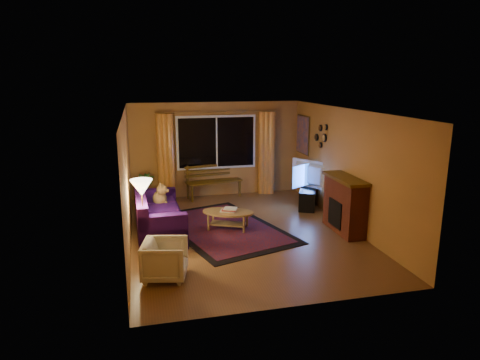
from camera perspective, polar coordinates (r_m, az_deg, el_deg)
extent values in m
cube|color=brown|center=(8.90, 0.45, -7.09)|extent=(4.50, 6.00, 0.02)
cube|color=white|center=(8.35, 0.49, 9.31)|extent=(4.50, 6.00, 0.02)
cube|color=#B47837|center=(11.43, -3.18, 4.09)|extent=(4.50, 0.02, 2.50)
cube|color=#B47837|center=(8.30, -14.85, 0.01)|extent=(0.02, 6.00, 2.50)
cube|color=#B47837|center=(9.33, 14.07, 1.53)|extent=(0.02, 6.00, 2.50)
cube|color=black|center=(11.33, -3.13, 5.03)|extent=(2.00, 0.02, 1.30)
cylinder|color=#BF8C3F|center=(11.20, -3.14, 9.05)|extent=(3.20, 0.03, 0.03)
cylinder|color=orange|center=(11.16, -9.89, 3.00)|extent=(0.36, 0.36, 2.24)
cylinder|color=orange|center=(11.64, 3.51, 3.61)|extent=(0.36, 0.36, 2.24)
cube|color=#4A3009|center=(11.37, -3.48, -1.26)|extent=(1.54, 0.71, 0.44)
imported|color=#235B1E|center=(10.70, -12.60, -1.46)|extent=(0.58, 0.58, 0.83)
cube|color=#210841|center=(8.93, -10.76, -4.31)|extent=(0.96, 2.13, 0.85)
imported|color=beige|center=(6.98, -9.97, -10.18)|extent=(0.76, 0.79, 0.69)
cylinder|color=#BF8C3F|center=(8.04, -12.79, -4.67)|extent=(0.25, 0.25, 1.32)
cube|color=#68100C|center=(9.14, -2.29, -6.40)|extent=(2.89, 3.68, 0.02)
cylinder|color=olive|center=(9.03, -1.61, -5.38)|extent=(1.43, 1.43, 0.39)
cube|color=black|center=(10.72, 9.02, -2.26)|extent=(0.81, 1.18, 0.47)
imported|color=black|center=(10.58, 9.13, 0.70)|extent=(0.73, 1.07, 0.67)
cube|color=maroon|center=(9.06, 13.79, -3.38)|extent=(0.40, 1.20, 1.10)
cube|color=orange|center=(11.44, 8.37, 6.00)|extent=(0.04, 0.76, 0.96)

